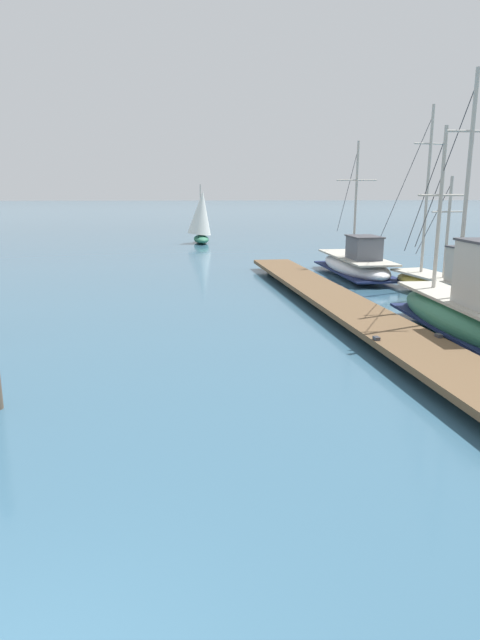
% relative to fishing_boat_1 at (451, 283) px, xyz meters
% --- Properties ---
extents(floating_dock, '(3.85, 22.44, 0.53)m').
position_rel_fishing_boat_1_xyz_m(floating_dock, '(-4.57, -2.44, -0.23)').
color(floating_dock, brown).
rests_on(floating_dock, ground).
extents(fishing_boat_1, '(2.84, 8.44, 7.06)m').
position_rel_fishing_boat_1_xyz_m(fishing_boat_1, '(0.00, 0.00, 0.00)').
color(fishing_boat_1, gold).
rests_on(fishing_boat_1, ground).
extents(fishing_boat_3, '(2.50, 7.12, 6.08)m').
position_rel_fishing_boat_1_xyz_m(fishing_boat_3, '(-2.00, 5.57, 0.00)').
color(fishing_boat_3, silver).
rests_on(fishing_boat_3, ground).
extents(fishing_boat_4, '(1.66, 7.61, 6.92)m').
position_rel_fishing_boat_1_xyz_m(fishing_boat_4, '(-2.15, -5.54, 0.22)').
color(fishing_boat_4, '#337556').
rests_on(fishing_boat_4, ground).
extents(distant_sailboat, '(2.20, 3.59, 4.32)m').
position_rel_fishing_boat_1_xyz_m(distant_sailboat, '(-9.18, 22.23, 1.30)').
color(distant_sailboat, '#337556').
rests_on(distant_sailboat, ground).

